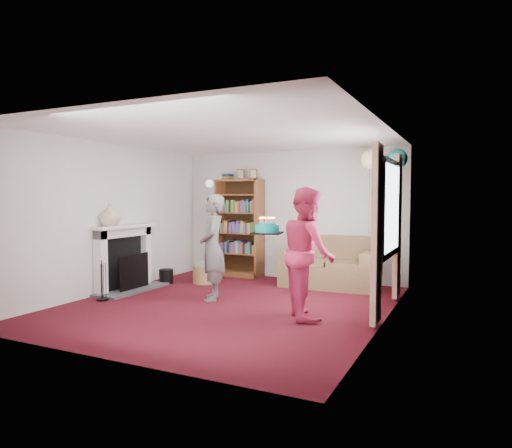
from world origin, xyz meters
The scene contains 16 objects.
ground centered at (0.00, 0.00, 0.00)m, with size 5.00×5.00×0.00m, color #37080D.
wall_back centered at (0.00, 2.51, 1.25)m, with size 4.50×0.02×2.50m, color silver.
wall_left centered at (-2.26, 0.00, 1.25)m, with size 0.02×5.00×2.50m, color silver.
wall_right centered at (2.26, 0.00, 1.25)m, with size 0.02×5.00×2.50m, color silver.
ceiling centered at (0.00, 0.00, 2.50)m, with size 4.50×5.00×0.01m, color white.
fireplace centered at (-2.09, 0.19, 0.51)m, with size 0.55×1.80×1.12m.
window_bay centered at (2.21, 0.60, 1.20)m, with size 0.14×2.02×2.20m.
wall_sconce centered at (-1.75, 2.36, 1.88)m, with size 0.16×0.23×0.16m.
bookcase centered at (-1.00, 2.30, 0.95)m, with size 0.92×0.42×2.16m.
sofa centered at (0.97, 2.07, 0.33)m, with size 1.68×0.89×0.89m.
wicker_basket centered at (-1.23, 1.33, 0.18)m, with size 0.44×0.44×0.39m.
person_striped centered at (-0.38, 0.20, 0.82)m, with size 0.60×0.39×1.64m, color black.
person_magenta centered at (1.29, -0.13, 0.87)m, with size 0.84×0.66×1.74m, color #C02650.
birthday_cake centered at (0.75, -0.25, 1.17)m, with size 0.39×0.39×0.22m.
balloons centered at (1.90, 1.83, 2.22)m, with size 0.76×0.32×1.72m.
mantel_vase centered at (-2.12, -0.15, 1.30)m, with size 0.34×0.34×0.36m, color beige.
Camera 1 is at (3.26, -5.84, 1.61)m, focal length 32.00 mm.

